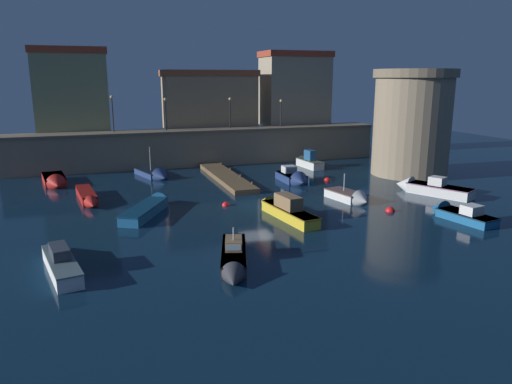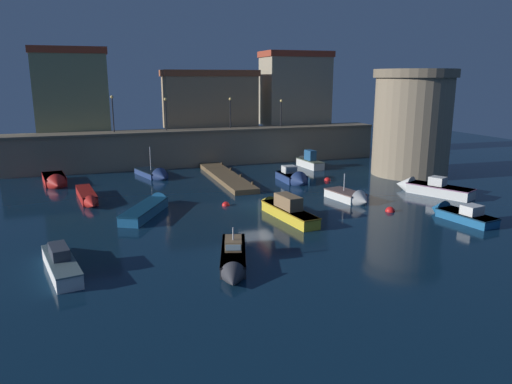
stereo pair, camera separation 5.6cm
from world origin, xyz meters
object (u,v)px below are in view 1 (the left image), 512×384
object	(u,v)px
quay_lamp_0	(112,108)
moored_boat_6	(234,259)
moored_boat_5	(284,209)
moored_boat_3	(55,181)
moored_boat_10	(351,197)
moored_boat_9	(155,174)
fortress_tower	(412,122)
moored_boat_8	(307,161)
moored_boat_2	(294,178)
quay_lamp_2	(230,108)
moored_boat_4	(429,188)
moored_boat_7	(150,207)
moored_boat_11	(88,197)
quay_lamp_1	(165,109)
quay_lamp_3	(281,108)
mooring_buoy_2	(327,181)
mooring_buoy_0	(226,206)
mooring_buoy_1	(390,211)
moored_boat_0	(59,259)
moored_boat_1	(457,213)

from	to	relation	value
quay_lamp_0	moored_boat_6	distance (m)	30.56
moored_boat_5	moored_boat_6	world-z (taller)	moored_boat_6
moored_boat_3	moored_boat_10	bearing A→B (deg)	49.75
moored_boat_3	moored_boat_9	xyz separation A→B (m)	(8.94, 0.50, -0.08)
fortress_tower	moored_boat_8	distance (m)	11.48
fortress_tower	moored_boat_2	bearing A→B (deg)	179.38
quay_lamp_2	moored_boat_4	distance (m)	23.46
fortress_tower	moored_boat_7	bearing A→B (deg)	-167.44
moored_boat_11	quay_lamp_1	bearing A→B (deg)	141.28
quay_lamp_3	moored_boat_8	xyz separation A→B (m)	(1.13, -5.05, -5.42)
moored_boat_2	moored_boat_7	bearing A→B (deg)	-66.95
quay_lamp_3	mooring_buoy_2	bearing A→B (deg)	-90.69
mooring_buoy_0	fortress_tower	bearing A→B (deg)	15.80
fortress_tower	moored_boat_6	distance (m)	29.58
moored_boat_2	moored_boat_11	bearing A→B (deg)	-86.11
moored_boat_7	moored_boat_2	bearing A→B (deg)	-38.39
moored_boat_3	moored_boat_4	size ratio (longest dim) A/B	0.87
quay_lamp_3	mooring_buoy_0	bearing A→B (deg)	-122.85
moored_boat_2	mooring_buoy_1	bearing A→B (deg)	12.86
quay_lamp_0	moored_boat_0	xyz separation A→B (m)	(-4.24, -27.04, -5.91)
moored_boat_3	moored_boat_9	bearing A→B (deg)	84.88
moored_boat_6	moored_boat_10	world-z (taller)	moored_boat_10
mooring_buoy_2	moored_boat_11	bearing A→B (deg)	-177.20
quay_lamp_1	moored_boat_10	size ratio (longest dim) A/B	0.78
moored_boat_5	moored_boat_9	size ratio (longest dim) A/B	1.32
moored_boat_2	mooring_buoy_0	distance (m)	10.08
moored_boat_11	mooring_buoy_0	world-z (taller)	moored_boat_11
moored_boat_1	moored_boat_9	distance (m)	27.37
moored_boat_0	moored_boat_7	distance (m)	10.69
moored_boat_0	moored_boat_6	distance (m)	8.81
quay_lamp_2	moored_boat_0	size ratio (longest dim) A/B	0.52
quay_lamp_0	moored_boat_4	xyz separation A→B (m)	(23.96, -19.67, -5.89)
quay_lamp_2	quay_lamp_1	bearing A→B (deg)	-180.00
moored_boat_3	moored_boat_8	world-z (taller)	moored_boat_8
fortress_tower	quay_lamp_3	distance (m)	15.07
moored_boat_5	moored_boat_7	xyz separation A→B (m)	(-8.68, 4.14, -0.18)
quay_lamp_1	moored_boat_1	world-z (taller)	quay_lamp_1
moored_boat_7	moored_boat_8	size ratio (longest dim) A/B	1.37
quay_lamp_2	moored_boat_11	xyz separation A→B (m)	(-15.36, -13.30, -5.79)
quay_lamp_3	moored_boat_8	bearing A→B (deg)	-77.40
quay_lamp_3	moored_boat_7	world-z (taller)	quay_lamp_3
moored_boat_5	moored_boat_7	bearing A→B (deg)	57.19
moored_boat_9	moored_boat_11	xyz separation A→B (m)	(-6.17, -7.75, 0.07)
quay_lamp_2	moored_boat_5	bearing A→B (deg)	-96.39
quay_lamp_1	moored_boat_9	size ratio (longest dim) A/B	0.61
fortress_tower	moored_boat_6	world-z (taller)	fortress_tower
moored_boat_10	mooring_buoy_0	size ratio (longest dim) A/B	7.43
moored_boat_4	moored_boat_6	xyz separation A→B (m)	(-19.79, -10.01, -0.11)
moored_boat_2	mooring_buoy_0	size ratio (longest dim) A/B	7.46
quay_lamp_1	quay_lamp_2	size ratio (longest dim) A/B	1.02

